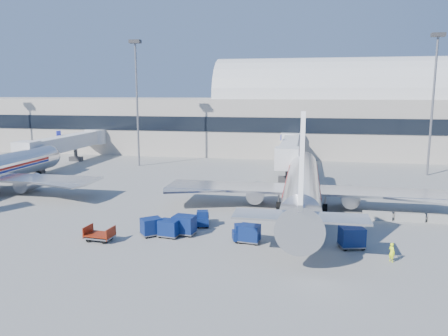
% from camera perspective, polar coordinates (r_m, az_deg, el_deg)
% --- Properties ---
extents(ground, '(260.00, 260.00, 0.00)m').
position_cam_1_polar(ground, '(48.49, -1.95, -6.29)').
color(ground, gray).
rests_on(ground, ground).
extents(terminal, '(170.00, 28.15, 21.00)m').
position_cam_1_polar(terminal, '(104.32, -2.56, 6.61)').
color(terminal, '#B2AA9E').
rests_on(terminal, ground).
extents(airliner_main, '(32.00, 37.26, 12.07)m').
position_cam_1_polar(airliner_main, '(51.04, 10.19, -2.23)').
color(airliner_main, silver).
rests_on(airliner_main, ground).
extents(jetbridge_near, '(4.40, 27.50, 6.25)m').
position_cam_1_polar(jetbridge_near, '(76.88, 8.64, 2.63)').
color(jetbridge_near, silver).
rests_on(jetbridge_near, ground).
extents(jetbridge_mid, '(4.40, 27.50, 6.25)m').
position_cam_1_polar(jetbridge_mid, '(88.86, -19.57, 3.14)').
color(jetbridge_mid, silver).
rests_on(jetbridge_mid, ground).
extents(mast_west, '(2.00, 1.20, 22.60)m').
position_cam_1_polar(mast_west, '(81.27, -11.35, 10.62)').
color(mast_west, slate).
rests_on(mast_west, ground).
extents(mast_east, '(2.00, 1.20, 22.60)m').
position_cam_1_polar(mast_east, '(77.97, 25.78, 9.88)').
color(mast_east, slate).
rests_on(mast_east, ground).
extents(barrier_near, '(3.00, 0.55, 0.90)m').
position_cam_1_polar(barrier_near, '(49.80, 19.36, -5.88)').
color(barrier_near, '#9E9E96').
rests_on(barrier_near, ground).
extents(barrier_mid, '(3.00, 0.55, 0.90)m').
position_cam_1_polar(barrier_mid, '(50.42, 23.08, -5.93)').
color(barrier_mid, '#9E9E96').
rests_on(barrier_mid, ground).
extents(barrier_far, '(3.00, 0.55, 0.90)m').
position_cam_1_polar(barrier_far, '(51.24, 26.70, -5.95)').
color(barrier_far, '#9E9E96').
rests_on(barrier_far, ground).
extents(tug_lead, '(2.73, 1.92, 1.61)m').
position_cam_1_polar(tug_lead, '(40.42, 2.74, -8.54)').
color(tug_lead, '#0B1C53').
rests_on(tug_lead, ground).
extents(tug_right, '(2.78, 2.45, 1.63)m').
position_cam_1_polar(tug_right, '(43.60, 9.55, -7.27)').
color(tug_right, '#0B1C53').
rests_on(tug_right, ground).
extents(tug_left, '(1.83, 2.79, 1.68)m').
position_cam_1_polar(tug_left, '(44.98, -2.84, -6.58)').
color(tug_left, '#0B1C53').
rests_on(tug_left, ground).
extents(cart_train_a, '(2.34, 1.91, 1.88)m').
position_cam_1_polar(cart_train_a, '(42.24, -5.21, -7.37)').
color(cart_train_a, '#0B1C53').
rests_on(cart_train_a, ground).
extents(cart_train_b, '(2.07, 1.69, 1.66)m').
position_cam_1_polar(cart_train_b, '(41.77, -7.19, -7.78)').
color(cart_train_b, '#0B1C53').
rests_on(cart_train_b, ground).
extents(cart_train_c, '(2.44, 2.38, 1.71)m').
position_cam_1_polar(cart_train_c, '(42.40, -9.45, -7.53)').
color(cart_train_c, '#0B1C53').
rests_on(cart_train_c, ground).
extents(cart_solo_near, '(2.07, 1.69, 1.66)m').
position_cam_1_polar(cart_solo_near, '(40.03, 3.38, -8.51)').
color(cart_solo_near, '#0B1C53').
rests_on(cart_solo_near, ground).
extents(cart_solo_far, '(2.49, 2.12, 1.89)m').
position_cam_1_polar(cart_solo_far, '(40.19, 16.35, -8.65)').
color(cart_solo_far, '#0B1C53').
rests_on(cart_solo_far, ground).
extents(cart_open_red, '(2.63, 1.96, 0.67)m').
position_cam_1_polar(cart_open_red, '(42.13, -15.89, -8.52)').
color(cart_open_red, slate).
rests_on(cart_open_red, ground).
extents(ramp_worker, '(0.63, 0.69, 1.59)m').
position_cam_1_polar(ramp_worker, '(38.22, 21.06, -10.23)').
color(ramp_worker, '#DDFF1A').
rests_on(ramp_worker, ground).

